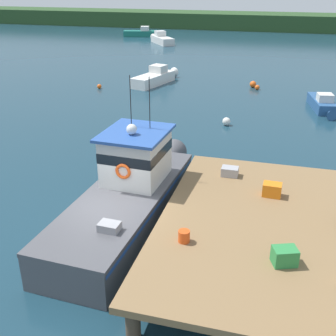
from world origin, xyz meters
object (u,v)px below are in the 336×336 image
(crate_stack_near_edge, at_px, (272,190))
(moored_boat_outer_mooring, at_px, (142,33))
(crate_single_far, at_px, (285,256))
(crate_single_by_cleat, at_px, (230,171))
(mooring_buoy_spare_mooring, at_px, (257,87))
(main_fishing_boat, at_px, (130,192))
(moored_boat_mid_harbor, at_px, (161,39))
(moored_boat_near_channel, at_px, (156,77))
(mooring_buoy_channel_marker, at_px, (253,84))
(bait_bucket, at_px, (184,236))
(moored_boat_far_right, at_px, (323,104))
(mooring_buoy_outer, at_px, (99,86))
(mooring_buoy_inshore, at_px, (226,121))

(crate_stack_near_edge, height_order, moored_boat_outer_mooring, crate_stack_near_edge)
(crate_single_far, height_order, crate_single_by_cleat, crate_single_far)
(moored_boat_outer_mooring, height_order, mooring_buoy_spare_mooring, moored_boat_outer_mooring)
(main_fishing_boat, height_order, crate_stack_near_edge, main_fishing_boat)
(crate_single_far, height_order, moored_boat_mid_harbor, crate_single_far)
(crate_single_by_cleat, height_order, moored_boat_near_channel, crate_single_by_cleat)
(crate_single_by_cleat, bearing_deg, moored_boat_outer_mooring, 112.32)
(crate_stack_near_edge, xyz_separation_m, mooring_buoy_channel_marker, (-2.32, 20.06, -1.17))
(moored_boat_mid_harbor, bearing_deg, crate_stack_near_edge, -68.96)
(bait_bucket, distance_m, moored_boat_mid_harbor, 46.12)
(main_fishing_boat, height_order, bait_bucket, main_fishing_boat)
(moored_boat_mid_harbor, bearing_deg, mooring_buoy_spare_mooring, -57.20)
(moored_boat_near_channel, height_order, moored_boat_far_right, moored_boat_near_channel)
(moored_boat_far_right, relative_size, mooring_buoy_outer, 13.33)
(moored_boat_outer_mooring, height_order, moored_boat_near_channel, moored_boat_outer_mooring)
(crate_single_far, height_order, moored_boat_near_channel, crate_single_far)
(moored_boat_far_right, height_order, mooring_buoy_spare_mooring, moored_boat_far_right)
(main_fishing_boat, relative_size, moored_boat_far_right, 2.20)
(main_fishing_boat, height_order, moored_boat_far_right, main_fishing_boat)
(moored_boat_mid_harbor, relative_size, mooring_buoy_inshore, 11.62)
(mooring_buoy_inshore, bearing_deg, crate_stack_near_edge, -74.17)
(moored_boat_outer_mooring, bearing_deg, mooring_buoy_channel_marker, -55.89)
(crate_single_by_cleat, relative_size, mooring_buoy_outer, 1.78)
(mooring_buoy_channel_marker, height_order, mooring_buoy_inshore, mooring_buoy_channel_marker)
(bait_bucket, relative_size, moored_boat_far_right, 0.08)
(main_fishing_boat, distance_m, mooring_buoy_outer, 19.38)
(crate_single_far, xyz_separation_m, crate_stack_near_edge, (-0.49, 3.66, -0.01))
(moored_boat_far_right, height_order, mooring_buoy_channel_marker, moored_boat_far_right)
(mooring_buoy_inshore, bearing_deg, crate_single_far, -76.25)
(bait_bucket, relative_size, mooring_buoy_channel_marker, 0.68)
(moored_boat_far_right, bearing_deg, mooring_buoy_outer, 174.90)
(crate_single_far, distance_m, mooring_buoy_inshore, 14.57)
(main_fishing_boat, xyz_separation_m, moored_boat_near_channel, (-5.14, 20.02, -0.53))
(crate_single_far, relative_size, moored_boat_near_channel, 0.11)
(moored_boat_outer_mooring, xyz_separation_m, mooring_buoy_channel_marker, (17.75, -26.21, -0.23))
(moored_boat_outer_mooring, distance_m, mooring_buoy_channel_marker, 31.66)
(moored_boat_near_channel, bearing_deg, main_fishing_boat, -75.59)
(moored_boat_mid_harbor, xyz_separation_m, moored_boat_far_right, (18.17, -25.54, -0.13))
(crate_single_by_cleat, height_order, moored_boat_outer_mooring, crate_single_by_cleat)
(crate_single_by_cleat, bearing_deg, mooring_buoy_outer, 127.90)
(moored_boat_near_channel, relative_size, mooring_buoy_inshore, 11.98)
(crate_stack_near_edge, xyz_separation_m, crate_single_by_cleat, (-1.55, 1.19, -0.06))
(main_fishing_boat, bearing_deg, mooring_buoy_outer, 117.07)
(bait_bucket, xyz_separation_m, moored_boat_mid_harbor, (-13.49, 44.09, -0.86))
(main_fishing_boat, xyz_separation_m, crate_single_far, (5.24, -3.03, 0.42))
(crate_stack_near_edge, relative_size, mooring_buoy_outer, 1.78)
(moored_boat_outer_mooring, relative_size, mooring_buoy_inshore, 12.11)
(crate_single_far, bearing_deg, bait_bucket, 173.87)
(bait_bucket, xyz_separation_m, mooring_buoy_inshore, (-0.79, 13.81, -1.14))
(mooring_buoy_outer, bearing_deg, crate_stack_near_edge, -50.77)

